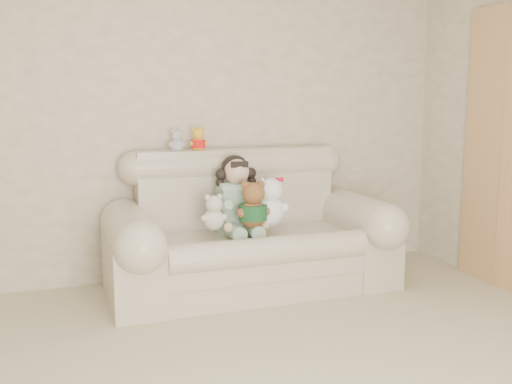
# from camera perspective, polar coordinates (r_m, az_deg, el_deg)

# --- Properties ---
(wall_back) EXTENTS (4.50, 0.00, 4.50)m
(wall_back) POSITION_cam_1_polar(r_m,az_deg,el_deg) (4.53, -7.58, 7.73)
(wall_back) COLOR beige
(wall_back) RESTS_ON ground
(sofa) EXTENTS (2.10, 0.95, 1.03)m
(sofa) POSITION_cam_1_polar(r_m,az_deg,el_deg) (4.25, -0.46, -2.94)
(sofa) COLOR beige
(sofa) RESTS_ON floor
(door_panel) EXTENTS (0.06, 0.90, 2.10)m
(door_panel) POSITION_cam_1_polar(r_m,az_deg,el_deg) (4.62, 23.96, 3.96)
(door_panel) COLOR #A87948
(door_panel) RESTS_ON floor
(seated_child) EXTENTS (0.40, 0.47, 0.59)m
(seated_child) POSITION_cam_1_polar(r_m,az_deg,el_deg) (4.26, -1.95, -0.17)
(seated_child) COLOR #28753E
(seated_child) RESTS_ON sofa
(brown_teddy) EXTENTS (0.27, 0.22, 0.40)m
(brown_teddy) POSITION_cam_1_polar(r_m,az_deg,el_deg) (4.06, -0.30, -0.82)
(brown_teddy) COLOR brown
(brown_teddy) RESTS_ON sofa
(white_cat) EXTENTS (0.31, 0.26, 0.42)m
(white_cat) POSITION_cam_1_polar(r_m,az_deg,el_deg) (4.15, 1.47, -0.47)
(white_cat) COLOR white
(white_cat) RESTS_ON sofa
(cream_teddy) EXTENTS (0.21, 0.17, 0.30)m
(cream_teddy) POSITION_cam_1_polar(r_m,az_deg,el_deg) (4.02, -4.23, -1.68)
(cream_teddy) COLOR beige
(cream_teddy) RESTS_ON sofa
(yellow_mini_bear) EXTENTS (0.17, 0.15, 0.22)m
(yellow_mini_bear) POSITION_cam_1_polar(r_m,az_deg,el_deg) (4.42, -5.78, 5.42)
(yellow_mini_bear) COLOR yellow
(yellow_mini_bear) RESTS_ON sofa
(grey_mini_plush) EXTENTS (0.16, 0.14, 0.21)m
(grey_mini_plush) POSITION_cam_1_polar(r_m,az_deg,el_deg) (4.38, -7.90, 5.25)
(grey_mini_plush) COLOR #B8B9C0
(grey_mini_plush) RESTS_ON sofa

